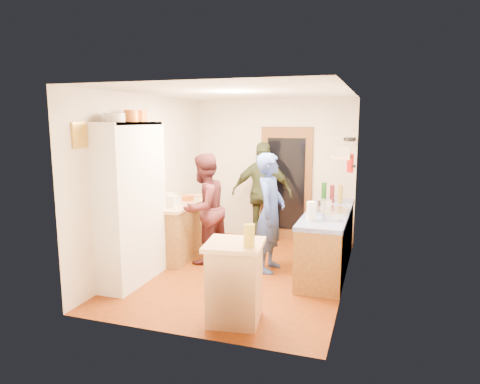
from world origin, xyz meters
The scene contains 44 objects.
floor centered at (0.00, 0.00, -0.01)m, with size 3.00×4.00×0.02m, color maroon.
ceiling centered at (0.00, 0.00, 2.61)m, with size 3.00×4.00×0.02m, color silver.
wall_back centered at (0.00, 2.01, 1.30)m, with size 3.00×0.02×2.60m, color silver.
wall_front centered at (0.00, -2.01, 1.30)m, with size 3.00×0.02×2.60m, color silver.
wall_left centered at (-1.51, 0.00, 1.30)m, with size 0.02×4.00×2.60m, color silver.
wall_right centered at (1.51, 0.00, 1.30)m, with size 0.02×4.00×2.60m, color silver.
door_frame centered at (0.25, 1.97, 1.05)m, with size 0.95×0.06×2.10m, color brown.
door_glass centered at (0.25, 1.94, 1.05)m, with size 0.70×0.02×1.70m, color black.
hutch_body centered at (-1.30, -0.80, 1.10)m, with size 0.40×1.20×2.20m, color white.
hutch_top_shelf centered at (-1.30, -0.80, 2.18)m, with size 0.40×1.14×0.04m, color white.
plate_stack centered at (-1.30, -1.10, 2.26)m, with size 0.27×0.27×0.11m, color white.
orange_pot_a centered at (-1.30, -0.71, 2.28)m, with size 0.19×0.19×0.16m, color orange.
orange_pot_b centered at (-1.30, -0.49, 2.28)m, with size 0.18×0.18×0.16m, color orange.
left_counter_base centered at (-1.20, 0.45, 0.42)m, with size 0.60×1.40×0.85m, color olive.
left_counter_top centered at (-1.20, 0.45, 0.88)m, with size 0.64×1.44×0.05m, color tan.
toaster centered at (-1.15, 0.08, 0.99)m, with size 0.23×0.15×0.17m, color white.
kettle centered at (-1.25, 0.25, 0.99)m, with size 0.16×0.16×0.18m, color white.
orange_bowl centered at (-1.12, 0.61, 0.94)m, with size 0.19×0.19×0.09m, color orange.
chopping_board centered at (-1.18, 1.01, 0.91)m, with size 0.30×0.22×0.03m, color tan.
right_counter_base centered at (1.20, 0.50, 0.42)m, with size 0.60×2.20×0.84m, color olive.
right_counter_top centered at (1.20, 0.50, 0.87)m, with size 0.62×2.22×0.06m, color #0D23A2.
hob centered at (1.20, 0.45, 0.92)m, with size 0.55×0.58×0.04m, color silver.
pot_on_hob centered at (1.15, 0.46, 1.01)m, with size 0.20×0.20×0.13m, color silver.
bottle_a centered at (1.05, 1.15, 1.06)m, with size 0.08×0.08×0.33m, color #143F14.
bottle_b centered at (1.18, 1.17, 1.04)m, with size 0.07×0.07×0.29m, color #591419.
bottle_c centered at (1.31, 1.16, 1.05)m, with size 0.07×0.07×0.30m, color olive.
paper_towel centered at (1.05, -0.19, 1.03)m, with size 0.12×0.12×0.26m, color white.
mixing_bowl centered at (1.30, -0.06, 0.95)m, with size 0.24×0.24×0.09m, color silver.
island_base centered at (0.43, -1.51, 0.43)m, with size 0.55×0.55×0.86m, color tan.
island_top centered at (0.43, -1.51, 0.89)m, with size 0.62×0.62×0.05m, color tan.
cutting_board centered at (0.37, -1.47, 0.90)m, with size 0.35×0.28×0.02m, color white.
oil_jar centered at (0.62, -1.60, 1.03)m, with size 0.12×0.12×0.24m, color #AD9E2D.
pan_rail centered at (1.46, 1.52, 2.05)m, with size 0.02×0.02×0.65m, color silver.
pan_hang_a centered at (1.40, 1.35, 1.92)m, with size 0.18×0.18×0.05m, color black.
pan_hang_b centered at (1.40, 1.55, 1.90)m, with size 0.16×0.16×0.05m, color black.
pan_hang_c centered at (1.40, 1.75, 1.91)m, with size 0.17×0.17×0.05m, color black.
wall_shelf centered at (1.37, 0.45, 1.70)m, with size 0.26×0.42×0.03m, color tan.
radio centered at (1.37, 0.45, 1.79)m, with size 0.22×0.30×0.15m, color silver.
ext_bracket centered at (1.47, 1.70, 1.45)m, with size 0.06×0.10×0.04m, color black.
fire_extinguisher centered at (1.41, 1.70, 1.50)m, with size 0.11×0.11×0.32m, color red.
picture_frame centered at (-1.48, -1.55, 2.05)m, with size 0.03×0.25×0.30m, color gold.
person_hob centered at (0.42, 0.19, 0.88)m, with size 0.64×0.42×1.76m, color #2D428C.
person_left centered at (-0.64, 0.31, 0.86)m, with size 0.84×0.65×1.72m, color #461D20.
person_back centered at (-0.08, 1.53, 0.92)m, with size 1.08×0.45×1.84m, color #323A21.
Camera 1 is at (1.89, -5.76, 2.23)m, focal length 32.00 mm.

